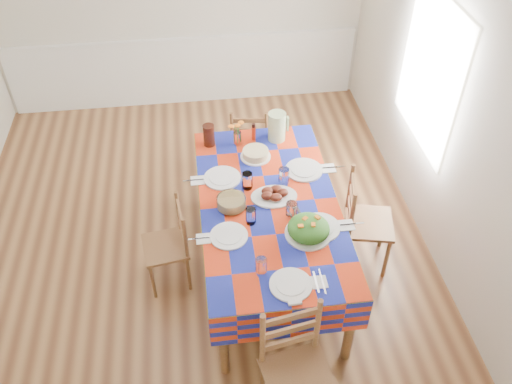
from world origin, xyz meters
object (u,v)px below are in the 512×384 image
Objects in this scene: chair_left at (170,245)px; dining_table at (269,211)px; tea_pitcher at (209,135)px; chair_far at (249,143)px; green_pitcher at (277,126)px; chair_near at (296,371)px; meat_platter at (274,195)px; chair_right at (364,223)px.

dining_table is at bearing 81.12° from chair_left.
chair_far is (0.44, 0.49, -0.50)m from tea_pitcher.
green_pitcher is 0.31× the size of chair_far.
chair_near is (-0.21, -2.27, -0.47)m from green_pitcher.
green_pitcher reaches higher than chair_far.
dining_table is 5.49× the size of meat_platter.
chair_left is at bearing 179.60° from dining_table.
dining_table is 10.02× the size of tea_pitcher.
meat_platter reaches higher than chair_left.
chair_near is 1.05× the size of chair_right.
green_pitcher reaches higher than meat_platter.
chair_left is (-0.87, -1.37, -0.02)m from chair_far.
chair_near reaches higher than chair_far.
tea_pitcher is at bearing 121.10° from meat_platter.
green_pitcher is at bearing 120.47° from chair_far.
tea_pitcher is 1.11m from chair_left.
green_pitcher is at bearing 77.12° from dining_table.
green_pitcher is at bearing 79.41° from meat_platter.
green_pitcher is 1.51m from chair_left.
chair_far is at bearing 92.41° from meat_platter.
chair_far is (-0.01, 1.38, -0.29)m from dining_table.
dining_table is 0.95m from green_pitcher.
chair_right is (0.88, 1.38, -0.03)m from chair_near.
chair_near reaches higher than chair_right.
meat_platter is 1.03m from chair_left.
tea_pitcher reaches higher than chair_left.
green_pitcher is 0.65m from tea_pitcher.
green_pitcher is at bearing 74.60° from chair_near.
chair_far reaches higher than chair_left.
chair_right is at bearing -33.67° from tea_pitcher.
chair_near is at bearing 23.71° from chair_left.
green_pitcher is 2.33m from chair_near.
chair_far is at bearing 48.19° from tea_pitcher.
dining_table is 1.01m from tea_pitcher.
dining_table is 0.91m from chair_right.
green_pitcher is 0.29× the size of chair_right.
meat_platter is 0.40× the size of chair_right.
chair_far is at bearing 90.22° from dining_table.
dining_table is at bearing -102.88° from green_pitcher.
chair_right is (0.67, -0.89, -0.50)m from green_pitcher.
chair_left is at bearing -176.18° from meat_platter.
chair_left is 1.75m from chair_right.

